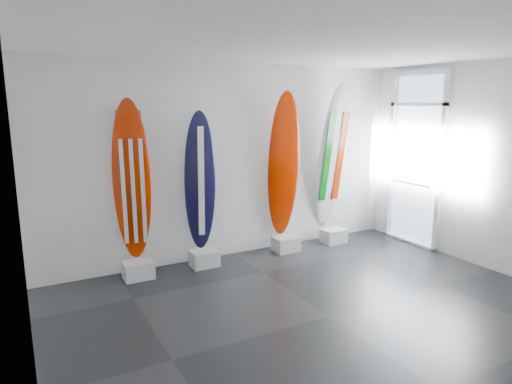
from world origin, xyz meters
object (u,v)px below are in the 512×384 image
surfboard_usa (132,181)px  surfboard_italy (332,157)px  surfboard_navy (200,182)px  surfboard_swiss (284,165)px

surfboard_usa → surfboard_italy: size_ratio=0.88×
surfboard_navy → surfboard_swiss: bearing=7.6°
surfboard_usa → surfboard_navy: (0.98, 0.00, -0.08)m
surfboard_navy → surfboard_italy: (2.42, 0.00, 0.22)m
surfboard_italy → surfboard_usa: bearing=-179.9°
surfboard_usa → surfboard_navy: size_ratio=1.08×
surfboard_usa → surfboard_swiss: size_ratio=0.95×
surfboard_swiss → surfboard_italy: size_ratio=0.93×
surfboard_usa → surfboard_navy: bearing=17.5°
surfboard_usa → surfboard_navy: 0.99m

